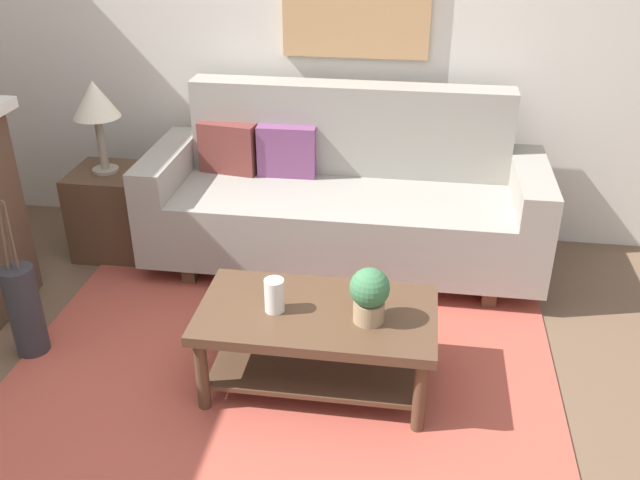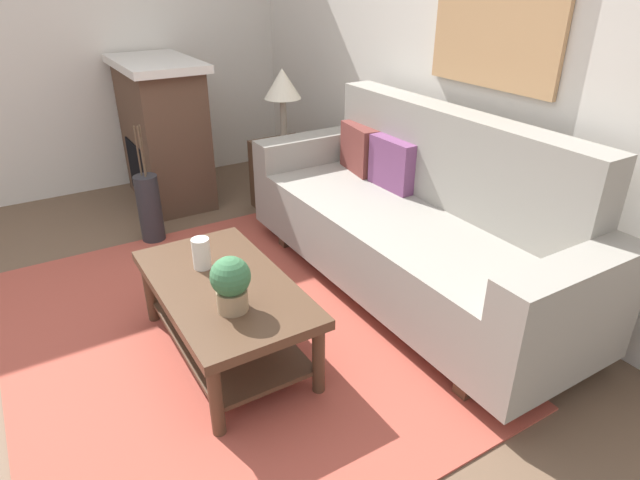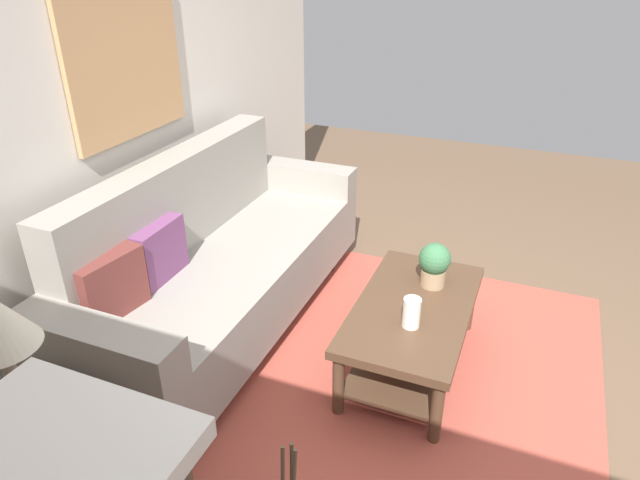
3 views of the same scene
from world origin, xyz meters
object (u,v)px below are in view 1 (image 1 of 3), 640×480
object	(u,v)px
couch	(344,200)
floor_vase	(25,311)
side_table	(112,212)
potted_plant_tabletop	(369,294)
throw_pillow_plum	(287,151)
tabletop_vase	(274,295)
table_lamp	(95,103)
coffee_table	(317,331)
throw_pillow_maroon	(228,148)

from	to	relation	value
couch	floor_vase	distance (m)	1.90
side_table	couch	bearing A→B (deg)	2.88
potted_plant_tabletop	side_table	world-z (taller)	potted_plant_tabletop
throw_pillow_plum	couch	bearing A→B (deg)	-18.40
tabletop_vase	table_lamp	size ratio (longest dim) A/B	0.28
side_table	table_lamp	world-z (taller)	table_lamp
coffee_table	side_table	distance (m)	1.89
tabletop_vase	side_table	world-z (taller)	tabletop_vase
couch	throw_pillow_maroon	bearing A→B (deg)	170.55
throw_pillow_maroon	table_lamp	world-z (taller)	table_lamp
throw_pillow_plum	tabletop_vase	xyz separation A→B (m)	(0.20, -1.37, -0.17)
coffee_table	side_table	bearing A→B (deg)	142.78
throw_pillow_maroon	floor_vase	distance (m)	1.56
couch	tabletop_vase	distance (m)	1.26
throw_pillow_plum	potted_plant_tabletop	size ratio (longest dim) A/B	1.37
couch	potted_plant_tabletop	size ratio (longest dim) A/B	9.06
throw_pillow_maroon	couch	bearing A→B (deg)	-9.45
potted_plant_tabletop	floor_vase	xyz separation A→B (m)	(-1.74, 0.09, -0.32)
throw_pillow_maroon	tabletop_vase	distance (m)	1.50
coffee_table	potted_plant_tabletop	size ratio (longest dim) A/B	4.20
side_table	throw_pillow_plum	bearing A→B (deg)	10.17
tabletop_vase	potted_plant_tabletop	size ratio (longest dim) A/B	0.62
side_table	throw_pillow_maroon	bearing A→B (deg)	15.14
throw_pillow_plum	floor_vase	world-z (taller)	throw_pillow_plum
floor_vase	potted_plant_tabletop	bearing A→B (deg)	-2.80
couch	coffee_table	distance (m)	1.22
couch	throw_pillow_maroon	size ratio (longest dim) A/B	6.59
floor_vase	couch	bearing A→B (deg)	38.58
side_table	table_lamp	size ratio (longest dim) A/B	0.98
throw_pillow_maroon	side_table	size ratio (longest dim) A/B	0.64
potted_plant_tabletop	side_table	size ratio (longest dim) A/B	0.47
tabletop_vase	table_lamp	xyz separation A→B (m)	(-1.31, 1.17, 0.48)
potted_plant_tabletop	coffee_table	bearing A→B (deg)	168.92
side_table	floor_vase	size ratio (longest dim) A/B	1.12
throw_pillow_plum	table_lamp	xyz separation A→B (m)	(-1.11, -0.20, 0.31)
throw_pillow_plum	potted_plant_tabletop	world-z (taller)	throw_pillow_plum
side_table	floor_vase	world-z (taller)	side_table
tabletop_vase	table_lamp	bearing A→B (deg)	138.25
couch	table_lamp	distance (m)	1.59
coffee_table	floor_vase	world-z (taller)	floor_vase
table_lamp	floor_vase	xyz separation A→B (m)	(0.01, -1.11, -0.74)
tabletop_vase	couch	bearing A→B (deg)	82.09
throw_pillow_maroon	throw_pillow_plum	xyz separation A→B (m)	(0.37, 0.00, 0.00)
side_table	table_lamp	distance (m)	0.71
tabletop_vase	table_lamp	world-z (taller)	table_lamp
tabletop_vase	side_table	size ratio (longest dim) A/B	0.29
couch	throw_pillow_plum	distance (m)	0.47
couch	coffee_table	bearing A→B (deg)	-89.12
couch	tabletop_vase	bearing A→B (deg)	-97.91
couch	side_table	xyz separation A→B (m)	(-1.49, -0.07, -0.15)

